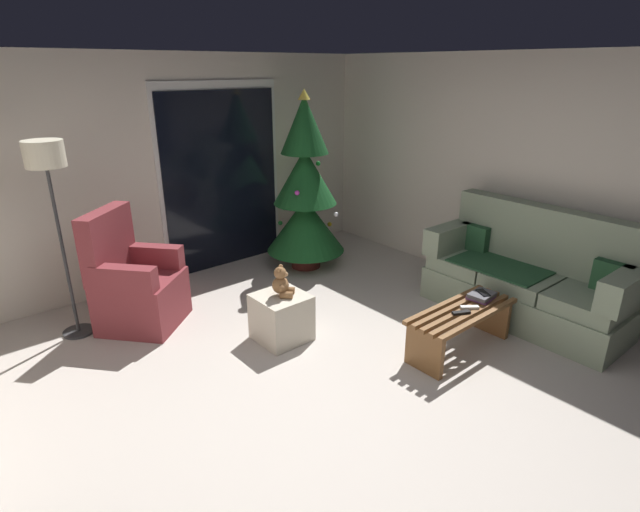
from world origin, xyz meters
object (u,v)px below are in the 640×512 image
Objects in this scene: coffee_table at (461,323)px; cell_phone at (483,293)px; christmas_tree at (305,193)px; teddy_bear_chestnut at (282,283)px; couch at (528,278)px; floor_lamp at (48,174)px; ottoman at (281,317)px; book_stack at (481,296)px; armchair at (135,285)px; remote_white at (470,307)px; remote_black at (461,313)px.

coffee_table is 7.64× the size of cell_phone.
christmas_tree is 1.82m from teddy_bear_chestnut.
couch is 2.63m from christmas_tree.
teddy_bear_chestnut is at bearing -43.56° from floor_lamp.
ottoman is 0.34m from teddy_bear_chestnut.
coffee_table is at bearing -178.05° from book_stack.
armchair reaches higher than coffee_table.
couch is at bearing 128.25° from remote_white.
floor_lamp reaches higher than couch.
couch is 4.43× the size of ottoman.
floor_lamp is 2.15m from teddy_bear_chestnut.
book_stack is at bearing 112.43° from cell_phone.
christmas_tree is (0.15, 2.44, 0.52)m from remote_white.
cell_phone is 1.82m from ottoman.
coffee_table is at bearing -94.94° from christmas_tree.
armchair is 1.45m from teddy_bear_chestnut.
coffee_table is 0.16m from remote_white.
christmas_tree is (-0.84, 2.43, 0.53)m from couch.
teddy_bear_chestnut is (0.01, -0.01, 0.34)m from ottoman.
coffee_table is 7.05× the size of remote_white.
floor_lamp reaches higher than book_stack.
couch is at bearing -29.31° from teddy_bear_chestnut.
remote_white is at bearing -46.75° from ottoman.
coffee_table is 0.34m from book_stack.
remote_white is 2.50m from christmas_tree.
cell_phone reaches higher than remote_black.
cell_phone is (0.38, 0.04, 0.06)m from remote_black.
remote_black is 0.38m from cell_phone.
book_stack is 0.14× the size of floor_lamp.
coffee_table is 1.58m from ottoman.
couch is at bearing 118.27° from remote_black.
remote_white is at bearing -179.82° from couch.
christmas_tree reaches higher than cell_phone.
armchair is at bearing -101.20° from remote_white.
cell_phone is at bearing -45.70° from armchair.
couch is 13.53× the size of cell_phone.
coffee_table is 7.05× the size of remote_black.
cell_phone is at bearing 123.53° from remote_black.
teddy_bear_chestnut is at bearing 132.56° from coffee_table.
floor_lamp is (-2.38, 2.54, 1.09)m from remote_black.
couch is 7.65× the size of book_stack.
couch is at bearing -1.55° from coffee_table.
book_stack is at bearing -40.21° from ottoman.
armchair reaches higher than ottoman.
teddy_bear_chestnut is (-1.12, 1.19, 0.15)m from remote_white.
couch is 1.00m from remote_white.
book_stack is (0.38, 0.05, 0.02)m from remote_black.
couch is 0.92× the size of christmas_tree.
couch is 1.72× the size of armchair.
remote_white is 1.64m from teddy_bear_chestnut.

